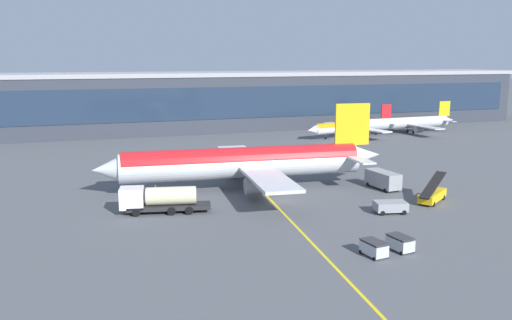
% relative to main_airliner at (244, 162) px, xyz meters
% --- Properties ---
extents(ground_plane, '(700.00, 700.00, 0.00)m').
position_rel_main_airliner_xyz_m(ground_plane, '(2.46, -7.66, -3.87)').
color(ground_plane, '#515459').
extents(apron_lead_in_line, '(8.82, 79.58, 0.01)m').
position_rel_main_airliner_xyz_m(apron_lead_in_line, '(1.59, -5.66, -3.86)').
color(apron_lead_in_line, yellow).
rests_on(apron_lead_in_line, ground_plane).
extents(terminal_building, '(212.91, 20.54, 14.93)m').
position_rel_main_airliner_xyz_m(terminal_building, '(-4.54, 65.63, 3.62)').
color(terminal_building, '#2D333D').
rests_on(terminal_building, ground_plane).
extents(main_airliner, '(42.12, 33.26, 11.94)m').
position_rel_main_airliner_xyz_m(main_airliner, '(0.00, 0.00, 0.00)').
color(main_airliner, silver).
rests_on(main_airliner, ground_plane).
extents(fuel_tanker, '(11.08, 4.55, 3.25)m').
position_rel_main_airliner_xyz_m(fuel_tanker, '(-13.44, -8.37, -2.12)').
color(fuel_tanker, '#232326').
rests_on(fuel_tanker, ground_plane).
extents(pushback_tug, '(4.20, 3.06, 1.40)m').
position_rel_main_airliner_xyz_m(pushback_tug, '(13.06, -17.30, -3.02)').
color(pushback_tug, gray).
rests_on(pushback_tug, ground_plane).
extents(lavatory_truck, '(2.81, 5.98, 2.50)m').
position_rel_main_airliner_xyz_m(lavatory_truck, '(18.93, -6.41, -2.45)').
color(lavatory_truck, gray).
rests_on(lavatory_truck, ground_plane).
extents(belt_loader, '(6.38, 5.10, 3.49)m').
position_rel_main_airliner_xyz_m(belt_loader, '(21.09, -14.75, -2.88)').
color(belt_loader, yellow).
rests_on(belt_loader, ground_plane).
extents(baggage_cart_0, '(1.93, 2.83, 1.48)m').
position_rel_main_airliner_xyz_m(baggage_cart_0, '(3.67, -29.31, -3.09)').
color(baggage_cart_0, '#B2B7BC').
rests_on(baggage_cart_0, ground_plane).
extents(baggage_cart_1, '(1.93, 2.83, 1.48)m').
position_rel_main_airliner_xyz_m(baggage_cart_1, '(6.84, -28.88, -3.09)').
color(baggage_cart_1, '#B2B7BC').
rests_on(baggage_cart_1, ground_plane).
extents(commuter_jet_far, '(26.74, 21.39, 7.26)m').
position_rel_main_airliner_xyz_m(commuter_jet_far, '(40.27, 41.22, -1.37)').
color(commuter_jet_far, white).
rests_on(commuter_jet_far, ground_plane).
extents(commuter_jet_near, '(29.07, 23.04, 7.66)m').
position_rel_main_airliner_xyz_m(commuter_jet_near, '(55.90, 42.35, -1.25)').
color(commuter_jet_near, '#B2B7BC').
rests_on(commuter_jet_near, ground_plane).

